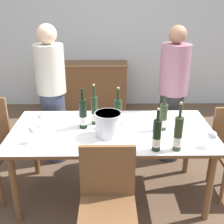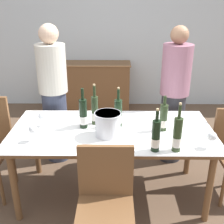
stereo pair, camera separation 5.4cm
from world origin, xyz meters
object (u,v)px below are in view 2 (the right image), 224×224
(ice_bucket, at_px, (108,124))
(chair_near_front, at_px, (105,198))
(person_host, at_px, (54,96))
(dining_table, at_px, (112,136))
(wine_bottle_4, at_px, (118,114))
(wine_glass_1, at_px, (33,130))
(wine_bottle_3, at_px, (95,111))
(wine_bottle_1, at_px, (163,118))
(wine_bottle_5, at_px, (156,137))
(wine_glass_2, at_px, (43,117))
(sideboard_cabinet, at_px, (91,86))
(wine_bottle_2, at_px, (177,135))
(person_guest_left, at_px, (174,97))
(wine_glass_0, at_px, (212,137))
(wine_bottle_0, at_px, (83,114))

(ice_bucket, xyz_separation_m, chair_near_front, (-0.01, -0.58, -0.33))
(chair_near_front, relative_size, person_host, 0.55)
(dining_table, relative_size, ice_bucket, 7.92)
(wine_bottle_4, relative_size, wine_glass_1, 2.64)
(dining_table, distance_m, wine_bottle_4, 0.22)
(person_host, bearing_deg, dining_table, -45.58)
(wine_bottle_3, relative_size, chair_near_front, 0.45)
(wine_glass_1, bearing_deg, wine_bottle_1, 11.29)
(dining_table, height_order, wine_bottle_5, wine_bottle_5)
(dining_table, relative_size, wine_glass_2, 12.80)
(sideboard_cabinet, bearing_deg, chair_near_front, -83.33)
(chair_near_front, bearing_deg, wine_bottle_2, 29.34)
(wine_bottle_5, xyz_separation_m, person_guest_left, (0.36, 1.07, -0.06))
(wine_bottle_1, height_order, wine_glass_0, wine_bottle_1)
(sideboard_cabinet, relative_size, wine_bottle_0, 3.52)
(chair_near_front, relative_size, person_guest_left, 0.56)
(wine_bottle_3, distance_m, person_guest_left, 1.04)
(ice_bucket, xyz_separation_m, wine_glass_2, (-0.62, 0.18, -0.02))
(wine_bottle_3, bearing_deg, person_guest_left, 32.79)
(wine_bottle_2, xyz_separation_m, wine_bottle_3, (-0.69, 0.51, -0.00))
(dining_table, distance_m, ice_bucket, 0.22)
(wine_bottle_5, relative_size, person_host, 0.23)
(wine_bottle_3, distance_m, chair_near_front, 0.91)
(wine_bottle_4, xyz_separation_m, wine_glass_2, (-0.72, -0.02, -0.03))
(ice_bucket, relative_size, wine_bottle_1, 0.71)
(wine_bottle_3, xyz_separation_m, chair_near_front, (0.12, -0.82, -0.35))
(wine_bottle_3, bearing_deg, dining_table, -38.53)
(dining_table, xyz_separation_m, wine_bottle_3, (-0.17, 0.13, 0.20))
(wine_glass_1, xyz_separation_m, wine_glass_2, (0.01, 0.30, -0.00))
(wine_bottle_3, xyz_separation_m, wine_glass_2, (-0.49, -0.07, -0.04))
(person_host, bearing_deg, sideboard_cabinet, 80.04)
(sideboard_cabinet, height_order, wine_bottle_3, wine_bottle_3)
(wine_bottle_5, bearing_deg, person_guest_left, 71.58)
(wine_glass_0, relative_size, chair_near_front, 0.17)
(ice_bucket, height_order, person_guest_left, person_guest_left)
(wine_bottle_3, xyz_separation_m, wine_glass_1, (-0.50, -0.36, -0.03))
(wine_bottle_5, height_order, person_host, person_host)
(wine_bottle_1, xyz_separation_m, wine_bottle_3, (-0.64, 0.13, 0.02))
(wine_bottle_1, distance_m, wine_glass_2, 1.14)
(wine_bottle_5, bearing_deg, dining_table, 133.37)
(sideboard_cabinet, relative_size, wine_bottle_1, 4.07)
(sideboard_cabinet, height_order, wine_bottle_2, wine_bottle_2)
(wine_bottle_0, xyz_separation_m, wine_glass_0, (1.09, -0.38, -0.03))
(wine_bottle_2, distance_m, chair_near_front, 0.74)
(sideboard_cabinet, xyz_separation_m, wine_bottle_0, (0.12, -2.28, 0.45))
(wine_bottle_2, distance_m, person_host, 1.61)
(wine_glass_1, bearing_deg, wine_glass_0, -3.88)
(wine_bottle_4, bearing_deg, wine_bottle_5, -57.26)
(wine_bottle_3, distance_m, person_host, 0.76)
(wine_bottle_1, bearing_deg, person_guest_left, 71.34)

